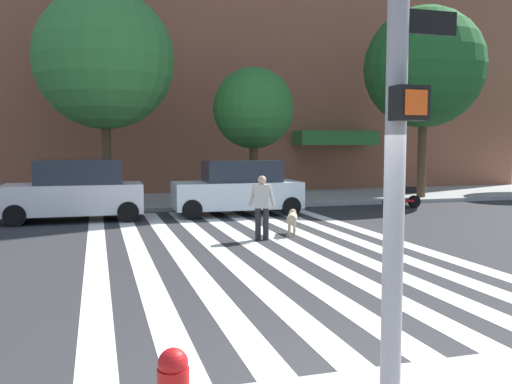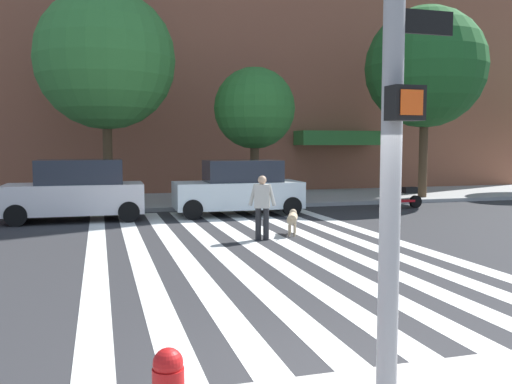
% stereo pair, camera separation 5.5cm
% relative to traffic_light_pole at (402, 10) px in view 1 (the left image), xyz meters
% --- Properties ---
extents(ground_plane, '(160.00, 160.00, 0.00)m').
position_rel_traffic_light_pole_xyz_m(ground_plane, '(-0.06, 8.19, -3.52)').
color(ground_plane, '#2B2B2D').
extents(sidewalk_far, '(80.00, 6.00, 0.15)m').
position_rel_traffic_light_pole_xyz_m(sidewalk_far, '(-0.06, 18.62, -3.45)').
color(sidewalk_far, '#989896').
rests_on(sidewalk_far, ground_plane).
extents(crosswalk_stripes, '(7.65, 14.25, 0.01)m').
position_rel_traffic_light_pole_xyz_m(crosswalk_stripes, '(1.10, 8.19, -3.52)').
color(crosswalk_stripes, silver).
rests_on(crosswalk_stripes, ground_plane).
extents(traffic_light_pole, '(0.74, 0.46, 5.80)m').
position_rel_traffic_light_pole_xyz_m(traffic_light_pole, '(0.00, 0.00, 0.00)').
color(traffic_light_pole, gray).
rests_on(traffic_light_pole, sidewalk_near).
extents(parked_car_behind_first, '(4.26, 1.94, 1.95)m').
position_rel_traffic_light_pole_xyz_m(parked_car_behind_first, '(-3.11, 14.05, -2.57)').
color(parked_car_behind_first, silver).
rests_on(parked_car_behind_first, ground_plane).
extents(parked_car_third_in_line, '(4.37, 1.97, 1.88)m').
position_rel_traffic_light_pole_xyz_m(parked_car_third_in_line, '(2.22, 14.05, -2.60)').
color(parked_car_third_in_line, silver).
rests_on(parked_car_third_in_line, ground_plane).
extents(parked_scooter, '(1.63, 0.50, 1.11)m').
position_rel_traffic_light_pole_xyz_m(parked_scooter, '(8.66, 14.13, -3.04)').
color(parked_scooter, black).
rests_on(parked_scooter, ground_plane).
extents(street_tree_nearest, '(5.19, 5.19, 8.03)m').
position_rel_traffic_light_pole_xyz_m(street_tree_nearest, '(-2.08, 17.29, 2.05)').
color(street_tree_nearest, '#4C3823').
rests_on(street_tree_nearest, sidewalk_far).
extents(street_tree_middle, '(3.18, 3.18, 5.28)m').
position_rel_traffic_light_pole_xyz_m(street_tree_middle, '(3.49, 16.55, 0.30)').
color(street_tree_middle, '#4C3823').
rests_on(street_tree_middle, sidewalk_far).
extents(street_tree_further, '(5.12, 5.12, 8.12)m').
position_rel_traffic_light_pole_xyz_m(street_tree_further, '(11.08, 16.55, 2.17)').
color(street_tree_further, '#4C3823').
rests_on(street_tree_further, sidewalk_far).
extents(pedestrian_dog_walker, '(0.68, 0.37, 1.64)m').
position_rel_traffic_light_pole_xyz_m(pedestrian_dog_walker, '(1.55, 9.04, -2.59)').
color(pedestrian_dog_walker, black).
rests_on(pedestrian_dog_walker, ground_plane).
extents(dog_on_leash, '(0.57, 1.10, 0.65)m').
position_rel_traffic_light_pole_xyz_m(dog_on_leash, '(2.57, 9.60, -3.08)').
color(dog_on_leash, tan).
rests_on(dog_on_leash, ground_plane).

